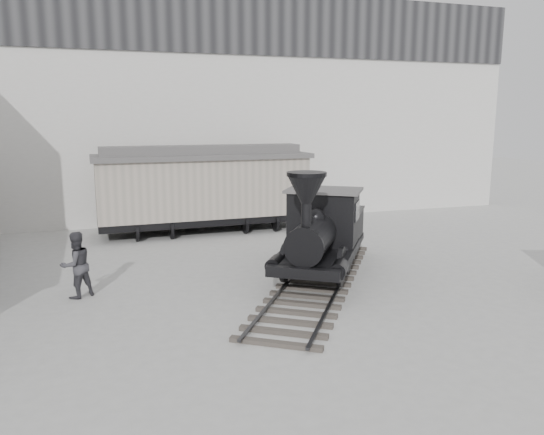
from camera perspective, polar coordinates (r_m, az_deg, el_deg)
name	(u,v)px	position (r m, az deg, el deg)	size (l,w,h in m)	color
ground	(305,324)	(13.45, 3.60, -11.36)	(90.00, 90.00, 0.00)	#9E9E9B
north_wall	(196,107)	(26.97, -8.19, 11.65)	(34.00, 2.51, 11.00)	silver
locomotive	(321,237)	(16.92, 5.32, -2.16)	(7.30, 9.49, 3.51)	#3C3632
boxcar	(203,187)	(23.74, -7.39, 3.28)	(9.48, 3.16, 3.86)	black
visitor_b	(76,265)	(16.00, -20.32, -4.81)	(0.93, 0.72, 1.91)	#3A3A3F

